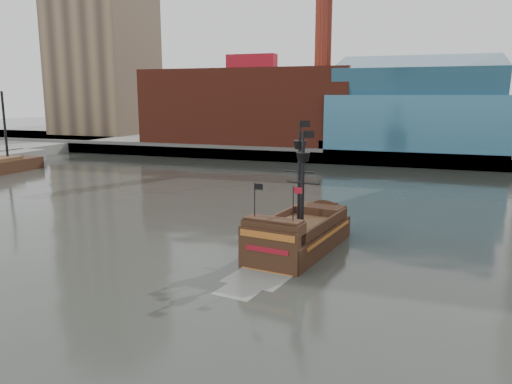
% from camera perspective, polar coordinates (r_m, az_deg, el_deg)
% --- Properties ---
extents(ground, '(400.00, 400.00, 0.00)m').
position_cam_1_polar(ground, '(30.34, -8.24, -12.24)').
color(ground, '#242722').
rests_on(ground, ground).
extents(promenade_far, '(220.00, 60.00, 2.00)m').
position_cam_1_polar(promenade_far, '(117.83, 13.08, 5.37)').
color(promenade_far, slate).
rests_on(promenade_far, ground).
extents(seawall, '(220.00, 1.00, 2.60)m').
position_cam_1_polar(seawall, '(88.71, 10.86, 3.90)').
color(seawall, '#4C4C49').
rests_on(seawall, ground).
extents(skyline, '(149.00, 45.00, 62.00)m').
position_cam_1_polar(skyline, '(110.16, 15.97, 17.15)').
color(skyline, brown).
rests_on(skyline, promenade_far).
extents(pirate_ship, '(6.32, 14.81, 10.73)m').
position_cam_1_polar(pirate_ship, '(39.09, 4.91, -5.31)').
color(pirate_ship, black).
rests_on(pirate_ship, ground).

